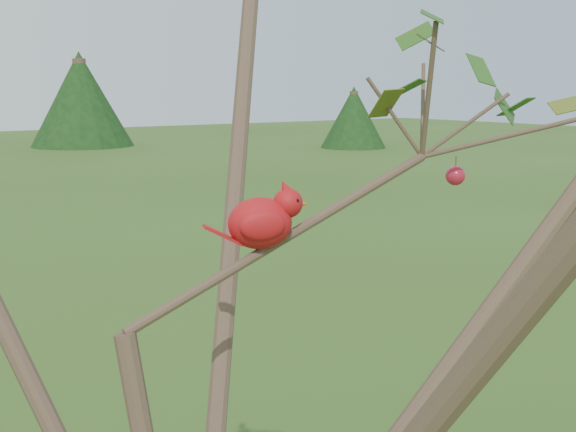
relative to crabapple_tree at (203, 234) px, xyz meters
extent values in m
sphere|color=#A9172B|center=(0.63, 0.08, 0.03)|extent=(0.04, 0.04, 0.04)
ellipsoid|color=red|center=(0.17, 0.10, -0.02)|extent=(0.13, 0.12, 0.09)
sphere|color=red|center=(0.22, 0.09, 0.01)|extent=(0.07, 0.07, 0.05)
cone|color=red|center=(0.21, 0.09, 0.04)|extent=(0.04, 0.04, 0.04)
cone|color=#D85914|center=(0.24, 0.08, 0.01)|extent=(0.03, 0.03, 0.02)
ellipsoid|color=black|center=(0.23, 0.08, 0.01)|extent=(0.02, 0.03, 0.02)
cube|color=red|center=(0.11, 0.13, -0.04)|extent=(0.07, 0.05, 0.04)
ellipsoid|color=red|center=(0.18, 0.14, -0.02)|extent=(0.08, 0.05, 0.05)
ellipsoid|color=red|center=(0.15, 0.07, -0.02)|extent=(0.08, 0.05, 0.05)
cylinder|color=#463226|center=(9.71, 27.60, -0.39)|extent=(0.52, 0.52, 3.46)
cone|color=black|center=(9.71, 27.60, -0.25)|extent=(4.04, 4.04, 3.75)
cylinder|color=#463226|center=(18.10, 20.70, -1.02)|extent=(0.33, 0.33, 2.19)
cone|color=black|center=(18.10, 20.70, -0.93)|extent=(2.56, 2.56, 2.38)
camera|label=1|loc=(-0.50, -0.91, 0.21)|focal=45.00mm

